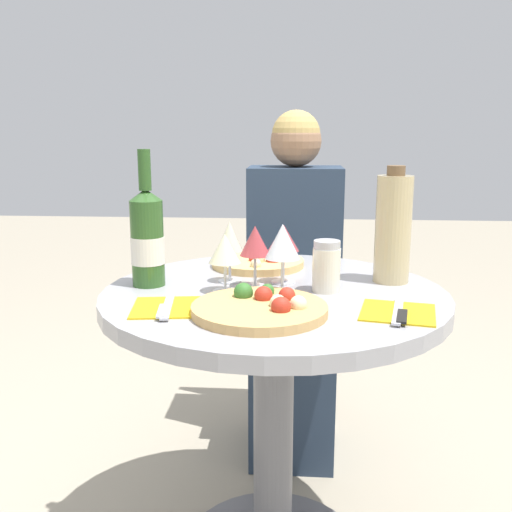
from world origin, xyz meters
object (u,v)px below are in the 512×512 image
object	(u,v)px
wine_bottle	(147,237)
tall_carafe	(393,228)
chair_behind_diner	(294,308)
pizza_large	(262,307)
dining_table	(274,364)
seated_diner	(294,299)

from	to	relation	value
wine_bottle	tall_carafe	xyz separation A→B (m)	(0.60, 0.08, 0.02)
chair_behind_diner	tall_carafe	bearing A→B (deg)	110.48
tall_carafe	pizza_large	bearing A→B (deg)	-137.62
dining_table	tall_carafe	size ratio (longest dim) A/B	2.83
wine_bottle	tall_carafe	distance (m)	0.60
chair_behind_diner	wine_bottle	xyz separation A→B (m)	(-0.35, -0.73, 0.40)
seated_diner	pizza_large	xyz separation A→B (m)	(-0.06, -0.79, 0.22)
dining_table	wine_bottle	size ratio (longest dim) A/B	2.49
pizza_large	chair_behind_diner	bearing A→B (deg)	86.16
chair_behind_diner	tall_carafe	world-z (taller)	tall_carafe
seated_diner	tall_carafe	distance (m)	0.66
dining_table	pizza_large	distance (m)	0.27
wine_bottle	tall_carafe	size ratio (longest dim) A/B	1.14
dining_table	seated_diner	world-z (taller)	seated_diner
pizza_large	wine_bottle	size ratio (longest dim) A/B	0.86
chair_behind_diner	pizza_large	size ratio (longest dim) A/B	3.23
dining_table	tall_carafe	xyz separation A→B (m)	(0.29, 0.10, 0.33)
dining_table	tall_carafe	distance (m)	0.45
dining_table	chair_behind_diner	xyz separation A→B (m)	(0.04, 0.76, -0.09)
dining_table	wine_bottle	world-z (taller)	wine_bottle
pizza_large	wine_bottle	bearing A→B (deg)	144.86
pizza_large	seated_diner	bearing A→B (deg)	85.47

